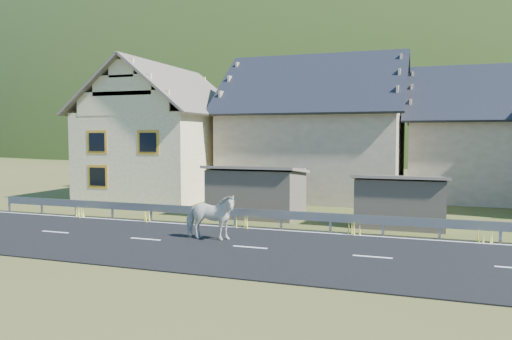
% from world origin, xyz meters
% --- Properties ---
extents(ground, '(160.00, 160.00, 0.00)m').
position_xyz_m(ground, '(0.00, 0.00, 0.00)').
color(ground, '#334514').
rests_on(ground, ground).
extents(road, '(60.00, 7.00, 0.04)m').
position_xyz_m(road, '(0.00, 0.00, 0.02)').
color(road, black).
rests_on(road, ground).
extents(lane_markings, '(60.00, 6.60, 0.01)m').
position_xyz_m(lane_markings, '(0.00, 0.00, 0.04)').
color(lane_markings, silver).
rests_on(lane_markings, road).
extents(guardrail, '(28.10, 0.09, 0.75)m').
position_xyz_m(guardrail, '(-0.00, 3.68, 0.56)').
color(guardrail, '#93969B').
rests_on(guardrail, ground).
extents(shed_left, '(4.30, 3.30, 2.40)m').
position_xyz_m(shed_left, '(-2.00, 6.50, 1.10)').
color(shed_left, brown).
rests_on(shed_left, ground).
extents(shed_right, '(3.80, 2.90, 2.20)m').
position_xyz_m(shed_right, '(4.50, 6.00, 1.00)').
color(shed_right, brown).
rests_on(shed_right, ground).
extents(house_cream, '(7.80, 9.80, 8.30)m').
position_xyz_m(house_cream, '(-10.00, 12.00, 4.36)').
color(house_cream, '#FBEEB2').
rests_on(house_cream, ground).
extents(house_stone_a, '(10.80, 9.80, 8.90)m').
position_xyz_m(house_stone_a, '(-1.00, 15.00, 4.63)').
color(house_stone_a, tan).
rests_on(house_stone_a, ground).
extents(house_stone_b, '(9.80, 8.80, 8.10)m').
position_xyz_m(house_stone_b, '(9.00, 17.00, 4.24)').
color(house_stone_b, tan).
rests_on(house_stone_b, ground).
extents(mountain, '(440.00, 280.00, 260.00)m').
position_xyz_m(mountain, '(5.00, 180.00, -20.00)').
color(mountain, '#1F3711').
rests_on(mountain, ground).
extents(conifer_patch, '(76.00, 50.00, 28.00)m').
position_xyz_m(conifer_patch, '(-55.00, 110.00, 6.00)').
color(conifer_patch, black).
rests_on(conifer_patch, ground).
extents(horse, '(1.06, 2.03, 1.66)m').
position_xyz_m(horse, '(-1.76, 0.66, 0.87)').
color(horse, silver).
rests_on(horse, road).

